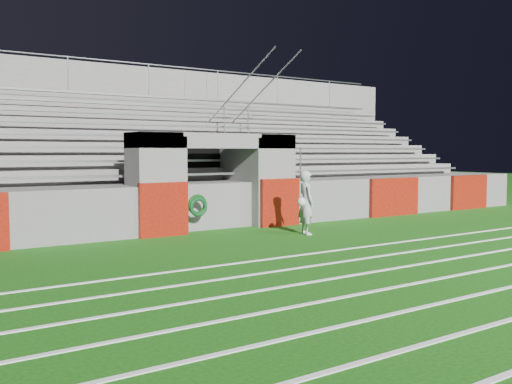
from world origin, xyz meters
TOP-DOWN VIEW (x-y plane):
  - ground at (0.00, 0.00)m, footprint 90.00×90.00m
  - field_markings at (0.00, -5.00)m, footprint 28.00×8.09m
  - stadium_structure at (0.00, 7.97)m, footprint 26.00×8.48m
  - goalkeeper_with_ball at (1.36, 1.24)m, footprint 0.64×0.68m
  - hose_coil at (-0.85, 2.93)m, footprint 0.55×0.15m

SIDE VIEW (x-z plane):
  - ground at x=0.00m, z-range 0.00..0.00m
  - field_markings at x=0.00m, z-range 0.00..0.01m
  - hose_coil at x=-0.85m, z-range 0.43..1.01m
  - goalkeeper_with_ball at x=1.36m, z-range 0.00..1.64m
  - stadium_structure at x=0.00m, z-range -1.22..4.20m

